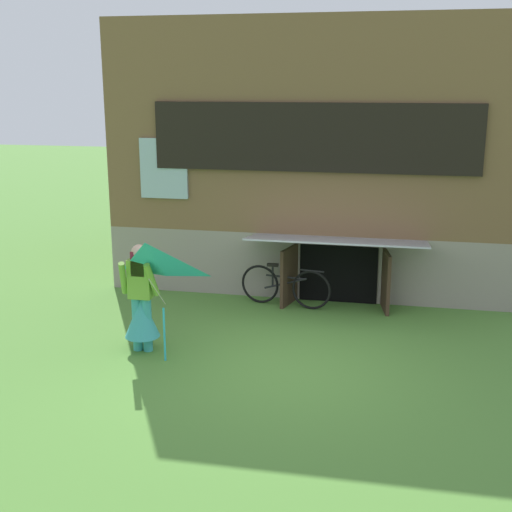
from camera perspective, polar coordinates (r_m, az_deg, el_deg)
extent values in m
plane|color=#4C7F33|center=(9.72, 2.37, -9.16)|extent=(60.00, 60.00, 0.00)
cube|color=gray|center=(14.54, 5.77, 1.40)|extent=(7.71, 4.61, 1.22)
cube|color=brown|center=(14.18, 6.03, 11.31)|extent=(7.71, 4.61, 3.80)
cube|color=black|center=(11.87, 4.87, 9.95)|extent=(5.70, 0.08, 1.19)
cube|color=#9EB7C6|center=(11.89, 4.88, 9.96)|extent=(5.54, 0.04, 1.07)
cube|color=#9EB7C6|center=(12.56, -7.81, 7.35)|extent=(0.90, 0.06, 1.10)
cube|color=black|center=(12.28, 6.98, -1.52)|extent=(1.40, 0.03, 1.05)
cube|color=#3D2B1E|center=(12.10, 2.85, -1.68)|extent=(0.24, 0.69, 1.05)
cube|color=#3D2B1E|center=(11.98, 10.92, -2.11)|extent=(0.18, 0.70, 1.05)
cube|color=#999EA8|center=(11.58, 6.87, 1.28)|extent=(3.07, 1.09, 0.18)
cylinder|color=teal|center=(10.22, -10.03, -5.67)|extent=(0.14, 0.14, 0.82)
cylinder|color=teal|center=(10.17, -9.18, -5.75)|extent=(0.14, 0.14, 0.82)
cone|color=teal|center=(10.15, -9.64, -5.06)|extent=(0.52, 0.52, 0.62)
cube|color=#72AD38|center=(9.97, -9.78, -1.92)|extent=(0.34, 0.20, 0.58)
cylinder|color=#72AD38|center=(9.96, -11.17, -1.83)|extent=(0.17, 0.33, 0.54)
cylinder|color=#72AD38|center=(9.80, -8.80, -2.00)|extent=(0.17, 0.33, 0.54)
cube|color=maroon|center=(9.85, -9.96, -0.66)|extent=(0.20, 0.08, 0.36)
sphere|color=#D8AD8E|center=(9.87, -9.88, 0.33)|extent=(0.22, 0.22, 0.22)
pyramid|color=#2DB2CC|center=(9.27, -9.28, -1.56)|extent=(1.05, 0.80, 0.66)
cylinder|color=beige|center=(9.66, -8.35, -3.03)|extent=(0.01, 0.63, 0.58)
cylinder|color=#2DB2CC|center=(9.79, -7.76, -6.60)|extent=(0.03, 0.03, 0.80)
torus|color=black|center=(11.88, 4.70, -2.88)|extent=(0.71, 0.16, 0.71)
torus|color=black|center=(12.18, 0.34, -2.39)|extent=(0.71, 0.16, 0.71)
cylinder|color=black|center=(11.97, 2.50, -1.80)|extent=(0.72, 0.16, 0.04)
cylinder|color=black|center=(12.00, 2.50, -2.33)|extent=(0.79, 0.17, 0.29)
cylinder|color=black|center=(12.04, 1.42, -1.68)|extent=(0.04, 0.04, 0.40)
cube|color=black|center=(11.99, 1.42, -0.76)|extent=(0.20, 0.08, 0.05)
cylinder|color=black|center=(11.78, 4.74, -1.26)|extent=(0.44, 0.10, 0.03)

